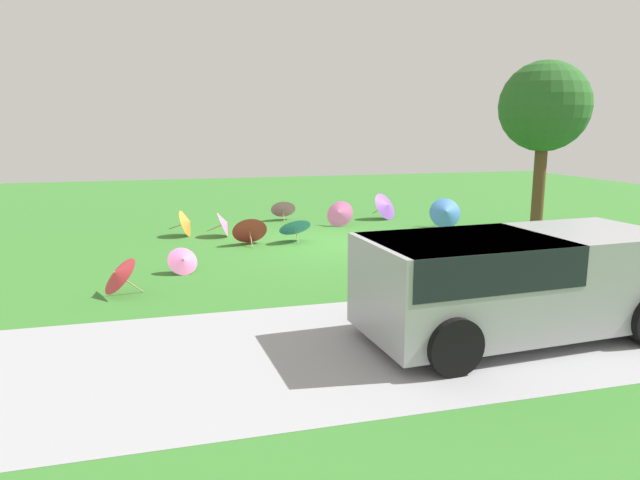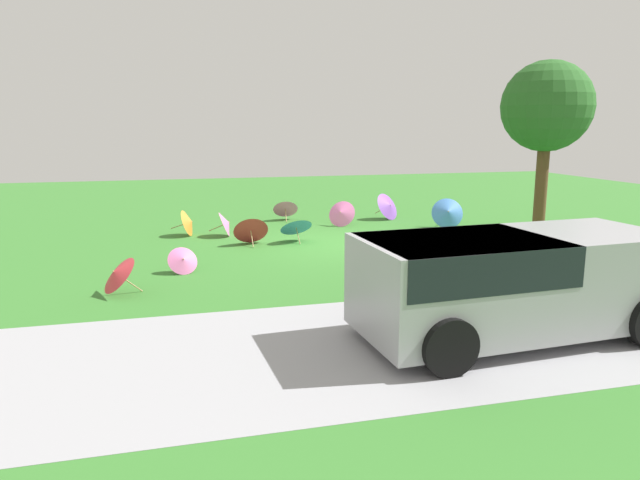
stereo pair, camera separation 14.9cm
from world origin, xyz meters
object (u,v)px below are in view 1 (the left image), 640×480
object	(u,v)px
parasol_blue_0	(445,212)
parasol_pink_3	(339,213)
parasol_teal_0	(613,241)
parasol_teal_1	(376,258)
park_bench	(490,246)
parasol_pink_0	(283,207)
van_dark	(507,277)
parasol_red_0	(249,228)
shade_tree	(544,108)
parasol_red_1	(117,274)
parasol_purple_0	(386,206)
parasol_blue_2	(294,225)
parasol_pink_2	(183,260)
parasol_orange_0	(187,223)
parasol_pink_1	(225,224)

from	to	relation	value
parasol_blue_0	parasol_pink_3	xyz separation A→B (m)	(3.06, -1.10, -0.07)
parasol_teal_0	parasol_teal_1	size ratio (longest dim) A/B	1.46
park_bench	parasol_pink_0	distance (m)	8.08
van_dark	parasol_red_0	world-z (taller)	van_dark
parasol_blue_0	parasol_teal_1	distance (m)	6.00
shade_tree	parasol_red_1	size ratio (longest dim) A/B	4.94
parasol_red_1	parasol_purple_0	xyz separation A→B (m)	(-8.03, -6.98, 0.03)
van_dark	parasol_red_1	world-z (taller)	van_dark
parasol_blue_0	van_dark	bearing A→B (deg)	68.05
park_bench	parasol_blue_2	world-z (taller)	park_bench
parasol_red_0	parasol_pink_2	world-z (taller)	parasol_red_0
shade_tree	parasol_red_0	size ratio (longest dim) A/B	5.16
parasol_pink_3	van_dark	bearing A→B (deg)	87.34
parasol_orange_0	parasol_pink_0	xyz separation A→B (m)	(-3.17, -2.07, 0.04)
shade_tree	parasol_pink_2	bearing A→B (deg)	7.69
park_bench	parasol_pink_3	world-z (taller)	park_bench
parasol_teal_0	shade_tree	bearing A→B (deg)	-79.54
parasol_orange_0	van_dark	bearing A→B (deg)	113.94
parasol_teal_0	parasol_blue_0	bearing A→B (deg)	-67.89
shade_tree	parasol_pink_1	bearing A→B (deg)	-18.23
van_dark	parasol_pink_0	distance (m)	11.47
shade_tree	parasol_blue_2	bearing A→B (deg)	-12.35
van_dark	parasol_pink_3	bearing A→B (deg)	-92.66
parasol_pink_2	parasol_teal_1	xyz separation A→B (m)	(-4.00, 0.85, -0.00)
parasol_blue_0	parasol_blue_2	size ratio (longest dim) A/B	1.12
parasol_pink_0	parasol_pink_1	xyz separation A→B (m)	(2.16, 2.40, -0.05)
parasol_pink_2	parasol_blue_2	bearing A→B (deg)	-138.27
parasol_blue_2	parasol_blue_0	bearing A→B (deg)	-168.85
van_dark	parasol_red_0	size ratio (longest dim) A/B	5.12
parasol_orange_0	shade_tree	bearing A→B (deg)	161.74
park_bench	parasol_blue_0	size ratio (longest dim) A/B	1.54
park_bench	parasol_pink_1	size ratio (longest dim) A/B	2.15
parasol_pink_0	van_dark	bearing A→B (deg)	94.92
parasol_red_1	parasol_purple_0	world-z (taller)	parasol_purple_0
parasol_pink_0	parasol_pink_2	world-z (taller)	parasol_pink_0
shade_tree	parasol_red_0	xyz separation A→B (m)	(7.64, -1.46, -3.10)
van_dark	parasol_red_0	xyz separation A→B (m)	(2.64, -7.79, -0.49)
parasol_teal_0	parasol_red_0	bearing A→B (deg)	-25.30
parasol_purple_0	parasol_pink_1	bearing A→B (deg)	16.72
parasol_red_1	parasol_orange_0	distance (m)	5.87
parasol_blue_0	parasol_purple_0	xyz separation A→B (m)	(1.15, -1.95, -0.02)
parasol_blue_2	shade_tree	bearing A→B (deg)	167.65
parasol_red_1	parasol_purple_0	distance (m)	10.64
parasol_orange_0	park_bench	bearing A→B (deg)	139.43
shade_tree	parasol_pink_1	distance (m)	9.14
parasol_blue_0	parasol_red_1	xyz separation A→B (m)	(9.18, 5.03, -0.06)
parasol_pink_2	parasol_teal_1	bearing A→B (deg)	168.02
parasol_pink_2	parasol_orange_0	bearing A→B (deg)	-93.97
shade_tree	parasol_red_0	distance (m)	8.37
shade_tree	parasol_pink_3	distance (m)	6.52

